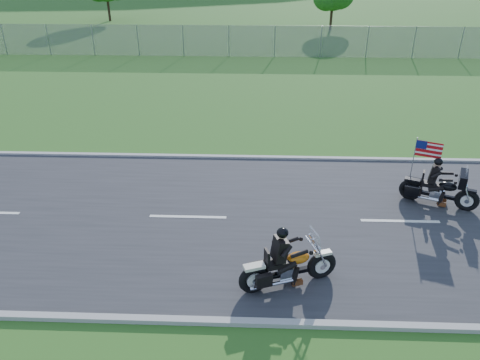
{
  "coord_description": "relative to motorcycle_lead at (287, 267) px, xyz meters",
  "views": [
    {
      "loc": [
        -0.08,
        -11.25,
        7.18
      ],
      "look_at": [
        -0.51,
        0.0,
        1.26
      ],
      "focal_mm": 35.0,
      "sensor_mm": 36.0,
      "label": 1
    }
  ],
  "objects": [
    {
      "name": "motorcycle_follow",
      "position": [
        4.66,
        3.79,
        0.01
      ],
      "size": [
        2.14,
        1.16,
        1.88
      ],
      "rotation": [
        0.0,
        0.0,
        -0.39
      ],
      "color": "black",
      "rests_on": "ground"
    },
    {
      "name": "motorcycle_lead",
      "position": [
        0.0,
        0.0,
        0.0
      ],
      "size": [
        2.3,
        1.11,
        1.61
      ],
      "rotation": [
        0.0,
        0.0,
        0.34
      ],
      "color": "black",
      "rests_on": "ground"
    },
    {
      "name": "curb_south",
      "position": [
        -0.66,
        -1.26,
        -0.46
      ],
      "size": [
        120.0,
        0.18,
        0.12
      ],
      "primitive_type": "cube",
      "color": "#9E9B93",
      "rests_on": "ground"
    },
    {
      "name": "fence",
      "position": [
        -5.66,
        22.79,
        0.49
      ],
      "size": [
        60.0,
        0.03,
        2.0
      ],
      "primitive_type": "cube",
      "color": "gray",
      "rests_on": "ground"
    },
    {
      "name": "curb_north",
      "position": [
        -0.66,
        6.84,
        -0.46
      ],
      "size": [
        120.0,
        0.18,
        0.12
      ],
      "primitive_type": "cube",
      "color": "#9E9B93",
      "rests_on": "ground"
    },
    {
      "name": "ground",
      "position": [
        -0.66,
        2.79,
        -0.51
      ],
      "size": [
        420.0,
        420.0,
        0.0
      ],
      "primitive_type": "plane",
      "color": "#214F18",
      "rests_on": "ground"
    },
    {
      "name": "road",
      "position": [
        -0.66,
        2.79,
        -0.49
      ],
      "size": [
        120.0,
        8.0,
        0.04
      ],
      "primitive_type": "cube",
      "color": "#28282B",
      "rests_on": "ground"
    }
  ]
}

